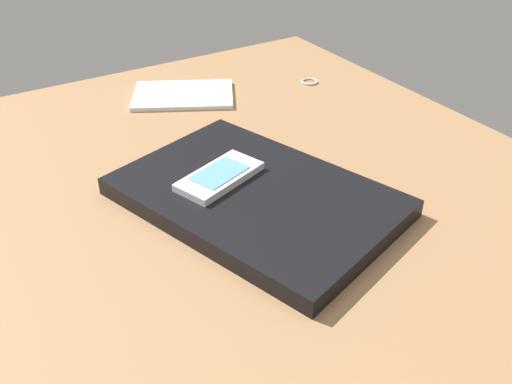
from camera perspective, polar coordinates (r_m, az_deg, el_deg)
The scene contains 5 objects.
desk_surface at distance 72.61cm, azimuth 5.49°, elevation -3.68°, with size 120.00×80.00×3.00cm, color olive.
laptop_closed at distance 73.27cm, azimuth -0.00°, elevation -0.52°, with size 35.23×23.53×2.42cm, color black.
cell_phone_on_laptop at distance 74.42cm, azimuth -3.69°, elevation 1.60°, with size 9.31×13.04×1.15cm.
notepad at distance 104.78cm, azimuth -7.36°, elevation 9.68°, with size 11.91×17.82×0.80cm, color white.
key_ring at distance 110.76cm, azimuth 5.44°, elevation 11.03°, with size 3.16×3.16×0.36cm, color silver.
Camera 1 is at (-45.38, 36.19, 45.12)cm, focal length 39.65 mm.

